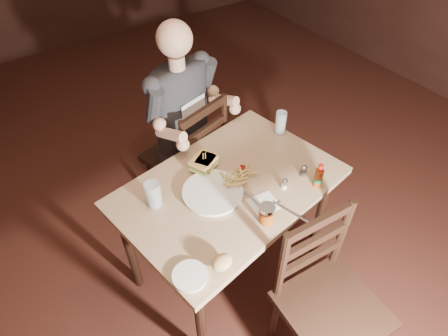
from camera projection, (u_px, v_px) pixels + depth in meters
room_shell at (199, 49)px, 1.68m from camera, size 7.00×7.00×7.00m
main_table at (229, 196)px, 2.00m from camera, size 1.26×0.95×0.77m
chair_far at (185, 155)px, 2.54m from camera, size 0.55×0.58×0.96m
chair_near at (332, 309)px, 1.76m from camera, size 0.47×0.51×0.95m
diner at (184, 99)px, 2.20m from camera, size 0.61×0.54×0.91m
dinner_plate at (213, 193)px, 1.89m from camera, size 0.35×0.35×0.02m
sandwich_left at (203, 160)px, 1.98m from camera, size 0.16×0.15×0.11m
sandwich_right at (206, 160)px, 1.98m from camera, size 0.13×0.13×0.09m
fries_pile at (241, 175)px, 1.94m from camera, size 0.28×0.22×0.04m
ketchup_dollop at (242, 168)px, 2.00m from camera, size 0.05×0.05×0.01m
glass_left at (153, 194)px, 1.80m from camera, size 0.09×0.09×0.14m
glass_right at (281, 123)px, 2.21m from camera, size 0.07×0.07×0.14m
hot_sauce at (319, 175)px, 1.89m from camera, size 0.05×0.05×0.14m
salt_shaker at (284, 184)px, 1.91m from camera, size 0.04×0.04×0.06m
pepper_shaker at (303, 171)px, 1.97m from camera, size 0.04×0.04×0.06m
syrup_dispenser at (267, 214)px, 1.74m from camera, size 0.09×0.09×0.10m
napkin at (264, 203)px, 1.85m from camera, size 0.15×0.14×0.00m
knife at (291, 212)px, 1.80m from camera, size 0.06×0.19×0.00m
fork at (255, 202)px, 1.85m from camera, size 0.02×0.18×0.01m
side_plate at (190, 276)px, 1.55m from camera, size 0.17×0.17×0.01m
bread_roll at (222, 262)px, 1.56m from camera, size 0.11×0.09×0.06m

